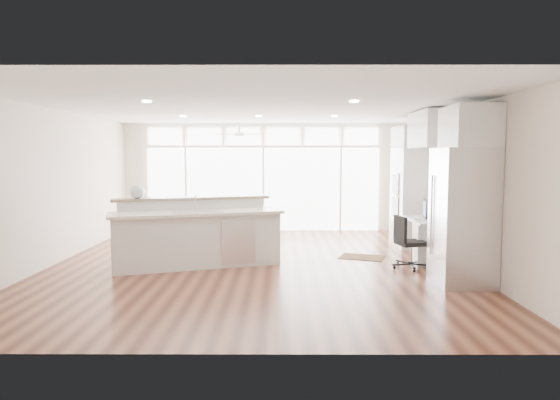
{
  "coord_description": "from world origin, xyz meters",
  "views": [
    {
      "loc": [
        0.46,
        -8.59,
        1.88
      ],
      "look_at": [
        0.43,
        0.6,
        1.07
      ],
      "focal_mm": 32.0,
      "sensor_mm": 36.0,
      "label": 1
    }
  ],
  "objects": [
    {
      "name": "office_chair",
      "position": [
        2.64,
        -0.33,
        0.44
      ],
      "size": [
        0.54,
        0.52,
        0.88
      ],
      "primitive_type": "cube",
      "rotation": [
        0.0,
        0.0,
        0.23
      ],
      "color": "black",
      "rests_on": "floor"
    },
    {
      "name": "ceiling_fan",
      "position": [
        -0.5,
        2.8,
        2.48
      ],
      "size": [
        1.16,
        1.16,
        0.32
      ],
      "primitive_type": "cube",
      "color": "white",
      "rests_on": "ceiling"
    },
    {
      "name": "potted_plant",
      "position": [
        3.17,
        1.8,
        2.62
      ],
      "size": [
        0.31,
        0.34,
        0.25
      ],
      "primitive_type": "imported",
      "rotation": [
        0.0,
        0.0,
        0.09
      ],
      "color": "#326129",
      "rests_on": "oven_cabinet"
    },
    {
      "name": "rug",
      "position": [
        1.96,
        0.57,
        0.01
      ],
      "size": [
        0.95,
        0.82,
        0.01
      ],
      "primitive_type": "cube",
      "rotation": [
        0.0,
        0.0,
        -0.35
      ],
      "color": "#362111",
      "rests_on": "floor"
    },
    {
      "name": "framed_photos",
      "position": [
        3.46,
        0.92,
        1.4
      ],
      "size": [
        0.06,
        0.22,
        0.8
      ],
      "primitive_type": "cube",
      "color": "black",
      "rests_on": "wall_right"
    },
    {
      "name": "wall_back",
      "position": [
        0.0,
        4.0,
        1.35
      ],
      "size": [
        7.0,
        0.04,
        2.7
      ],
      "primitive_type": "cube",
      "color": "beige",
      "rests_on": "floor"
    },
    {
      "name": "wall_front",
      "position": [
        0.0,
        -4.0,
        1.35
      ],
      "size": [
        7.0,
        0.04,
        2.7
      ],
      "primitive_type": "cube",
      "color": "beige",
      "rests_on": "floor"
    },
    {
      "name": "glass_wall",
      "position": [
        0.0,
        3.94,
        1.05
      ],
      "size": [
        5.8,
        0.06,
        2.08
      ],
      "primitive_type": "cube",
      "color": "white",
      "rests_on": "wall_back"
    },
    {
      "name": "keyboard",
      "position": [
        2.88,
        0.3,
        0.77
      ],
      "size": [
        0.16,
        0.33,
        0.02
      ],
      "primitive_type": "cube",
      "rotation": [
        0.0,
        0.0,
        -0.13
      ],
      "color": "silver",
      "rests_on": "desk_nook"
    },
    {
      "name": "wall_right",
      "position": [
        3.5,
        0.0,
        1.35
      ],
      "size": [
        0.04,
        8.0,
        2.7
      ],
      "primitive_type": "cube",
      "color": "beige",
      "rests_on": "floor"
    },
    {
      "name": "ceiling",
      "position": [
        0.0,
        0.0,
        2.7
      ],
      "size": [
        7.0,
        8.0,
        0.02
      ],
      "primitive_type": "cube",
      "color": "white",
      "rests_on": "wall_back"
    },
    {
      "name": "transom_row",
      "position": [
        0.0,
        3.94,
        2.38
      ],
      "size": [
        5.9,
        0.06,
        0.4
      ],
      "primitive_type": "cube",
      "color": "white",
      "rests_on": "wall_back"
    },
    {
      "name": "upper_cabinets",
      "position": [
        3.17,
        0.3,
        2.35
      ],
      "size": [
        0.64,
        1.3,
        0.64
      ],
      "primitive_type": "cube",
      "color": "white",
      "rests_on": "wall_right"
    },
    {
      "name": "floor",
      "position": [
        0.0,
        0.0,
        -0.01
      ],
      "size": [
        7.0,
        8.0,
        0.02
      ],
      "primitive_type": "cube",
      "color": "#492316",
      "rests_on": "ground"
    },
    {
      "name": "fishbowl",
      "position": [
        -2.02,
        -0.07,
        1.27
      ],
      "size": [
        0.3,
        0.3,
        0.24
      ],
      "primitive_type": "sphere",
      "rotation": [
        0.0,
        0.0,
        0.3
      ],
      "color": "silver",
      "rests_on": "kitchen_island"
    },
    {
      "name": "fridge_cabinet",
      "position": [
        3.17,
        -1.35,
        2.3
      ],
      "size": [
        0.64,
        0.9,
        0.6
      ],
      "primitive_type": "cube",
      "color": "white",
      "rests_on": "wall_right"
    },
    {
      "name": "recessed_lights",
      "position": [
        0.0,
        0.2,
        2.68
      ],
      "size": [
        3.4,
        3.0,
        0.02
      ],
      "primitive_type": "cube",
      "color": "white",
      "rests_on": "ceiling"
    },
    {
      "name": "kitchen_island",
      "position": [
        -0.99,
        -0.15,
        0.58
      ],
      "size": [
        3.1,
        1.95,
        1.15
      ],
      "primitive_type": "cube",
      "rotation": [
        0.0,
        0.0,
        0.32
      ],
      "color": "white",
      "rests_on": "floor"
    },
    {
      "name": "monitor",
      "position": [
        3.05,
        0.3,
        0.94
      ],
      "size": [
        0.14,
        0.44,
        0.36
      ],
      "primitive_type": "cube",
      "rotation": [
        0.0,
        0.0,
        -0.16
      ],
      "color": "black",
      "rests_on": "desk_nook"
    },
    {
      "name": "oven_cabinet",
      "position": [
        3.17,
        1.8,
        1.25
      ],
      "size": [
        0.64,
        1.2,
        2.5
      ],
      "primitive_type": "cube",
      "color": "white",
      "rests_on": "floor"
    },
    {
      "name": "wall_left",
      "position": [
        -3.5,
        0.0,
        1.35
      ],
      "size": [
        0.04,
        8.0,
        2.7
      ],
      "primitive_type": "cube",
      "color": "beige",
      "rests_on": "floor"
    },
    {
      "name": "desk_window",
      "position": [
        3.46,
        0.3,
        1.55
      ],
      "size": [
        0.04,
        0.85,
        0.85
      ],
      "primitive_type": "cube",
      "color": "white",
      "rests_on": "wall_right"
    },
    {
      "name": "refrigerator",
      "position": [
        3.11,
        -1.35,
        1.0
      ],
      "size": [
        0.76,
        0.9,
        2.0
      ],
      "primitive_type": "cube",
      "color": "silver",
      "rests_on": "floor"
    },
    {
      "name": "desk_nook",
      "position": [
        3.13,
        0.3,
        0.38
      ],
      "size": [
        0.72,
        1.3,
        0.76
      ],
      "primitive_type": "cube",
      "color": "white",
      "rests_on": "floor"
    }
  ]
}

